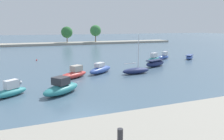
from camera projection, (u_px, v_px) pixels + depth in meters
name	position (u px, v px, depth m)	size (l,w,h in m)	color
ground_plane	(81.00, 121.00, 16.87)	(400.00, 400.00, 0.00)	#476075
mooring_bollard	(120.00, 137.00, 7.99)	(0.21, 0.21, 0.66)	#2D2D33
moored_boat_1	(10.00, 91.00, 22.86)	(3.82, 3.19, 1.66)	teal
moored_boat_2	(61.00, 88.00, 23.63)	(4.94, 4.38, 1.84)	teal
moored_boat_3	(74.00, 74.00, 31.13)	(4.96, 3.92, 1.68)	#C63833
moored_boat_4	(100.00, 69.00, 34.42)	(5.18, 4.56, 1.63)	#3856A8
moored_boat_5	(136.00, 71.00, 34.03)	(4.66, 1.88, 5.82)	navy
moored_boat_6	(155.00, 63.00, 40.17)	(5.05, 3.11, 1.21)	navy
moored_boat_7	(154.00, 59.00, 45.69)	(4.40, 3.18, 1.80)	teal
moored_boat_8	(164.00, 57.00, 49.66)	(3.89, 2.50, 1.61)	#3856A8
moored_boat_9	(189.00, 57.00, 49.36)	(3.82, 3.33, 0.96)	#3856A8
mooring_buoy_0	(21.00, 82.00, 28.16)	(0.33, 0.33, 0.33)	white
mooring_buoy_3	(37.00, 60.00, 47.10)	(0.30, 0.30, 0.30)	red
distant_shoreline	(13.00, 40.00, 82.92)	(119.97, 7.75, 7.77)	#9E998C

